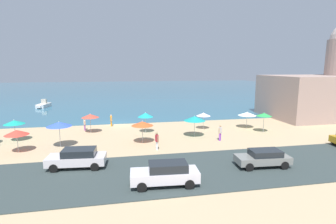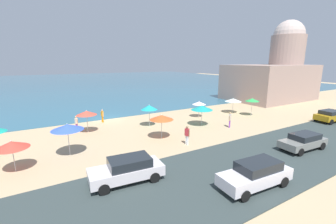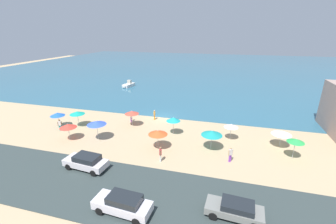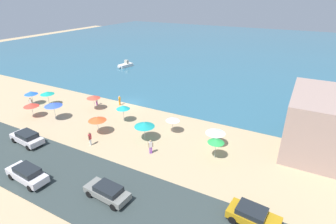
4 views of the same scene
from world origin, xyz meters
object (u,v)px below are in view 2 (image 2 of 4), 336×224
object	(u,v)px
beach_umbrella_6	(87,113)
parked_car_1	(303,141)
beach_umbrella_5	(161,117)
bather_2	(230,119)
parked_car_3	(331,116)
beach_umbrella_0	(12,145)
beach_umbrella_9	(233,100)
bather_4	(76,122)
harbor_fortress	(276,73)
beach_umbrella_1	(202,108)
bather_0	(102,115)
parked_car_2	(127,169)
beach_umbrella_2	(199,103)
beach_umbrella_10	(149,107)
bather_3	(187,134)
parked_car_0	(256,174)
beach_umbrella_3	(67,127)
beach_umbrella_4	(252,100)

from	to	relation	value
beach_umbrella_6	parked_car_1	distance (m)	20.23
beach_umbrella_5	bather_2	world-z (taller)	beach_umbrella_5
parked_car_3	beach_umbrella_0	bearing A→B (deg)	171.77
beach_umbrella_9	parked_car_1	xyz separation A→B (m)	(-5.33, -12.85, -1.09)
bather_4	harbor_fortress	xyz separation A→B (m)	(37.28, 2.41, 4.06)
beach_umbrella_1	bather_0	size ratio (longest dim) A/B	1.55
beach_umbrella_9	parked_car_2	xyz separation A→B (m)	(-19.76, -10.22, -1.02)
beach_umbrella_9	harbor_fortress	size ratio (longest dim) A/B	0.15
beach_umbrella_2	parked_car_2	size ratio (longest dim) A/B	0.48
beach_umbrella_0	beach_umbrella_10	distance (m)	13.51
bather_3	parked_car_0	bearing A→B (deg)	-94.51
beach_umbrella_1	bather_3	bearing A→B (deg)	-140.46
beach_umbrella_3	parked_car_3	xyz separation A→B (m)	(28.65, -5.62, -1.49)
beach_umbrella_4	parked_car_1	xyz separation A→B (m)	(-6.21, -10.33, -1.40)
bather_2	beach_umbrella_3	bearing A→B (deg)	176.62
beach_umbrella_3	beach_umbrella_9	size ratio (longest dim) A/B	1.13
beach_umbrella_0	parked_car_2	distance (m)	8.04
beach_umbrella_2	parked_car_0	size ratio (longest dim) A/B	0.47
beach_umbrella_4	beach_umbrella_5	distance (m)	15.04
parked_car_0	parked_car_3	world-z (taller)	parked_car_0
parked_car_1	beach_umbrella_9	bearing A→B (deg)	67.48
beach_umbrella_3	beach_umbrella_5	size ratio (longest dim) A/B	1.10
bather_0	parked_car_2	size ratio (longest dim) A/B	0.35
beach_umbrella_4	bather_2	distance (m)	7.19
beach_umbrella_4	beach_umbrella_5	bearing A→B (deg)	-173.31
bather_4	harbor_fortress	bearing A→B (deg)	3.69
beach_umbrella_1	bather_3	size ratio (longest dim) A/B	1.42
beach_umbrella_5	bather_3	distance (m)	3.06
beach_umbrella_9	bather_4	distance (m)	20.84
beach_umbrella_0	beach_umbrella_10	world-z (taller)	beach_umbrella_10
beach_umbrella_0	bather_3	bearing A→B (deg)	-8.40
beach_umbrella_5	harbor_fortress	distance (m)	32.21
beach_umbrella_3	harbor_fortress	world-z (taller)	harbor_fortress
parked_car_3	harbor_fortress	size ratio (longest dim) A/B	0.26
beach_umbrella_5	parked_car_3	xyz separation A→B (m)	(20.46, -5.39, -1.26)
beach_umbrella_2	bather_0	bearing A→B (deg)	161.09
beach_umbrella_1	parked_car_1	xyz separation A→B (m)	(2.63, -10.06, -1.32)
beach_umbrella_0	bather_4	size ratio (longest dim) A/B	1.39
beach_umbrella_3	beach_umbrella_9	world-z (taller)	beach_umbrella_3
beach_umbrella_1	parked_car_2	distance (m)	14.00
bather_0	beach_umbrella_4	bearing A→B (deg)	-20.77
beach_umbrella_0	beach_umbrella_9	xyz separation A→B (m)	(25.80, 5.00, -0.02)
parked_car_0	beach_umbrella_9	bearing A→B (deg)	47.20
beach_umbrella_0	parked_car_0	size ratio (longest dim) A/B	0.48
bather_4	parked_car_2	bearing A→B (deg)	-86.09
beach_umbrella_0	parked_car_3	bearing A→B (deg)	-8.23
beach_umbrella_5	parked_car_1	world-z (taller)	beach_umbrella_5
beach_umbrella_3	bather_4	xyz separation A→B (m)	(1.60, 6.72, -1.43)
beach_umbrella_3	beach_umbrella_6	xyz separation A→B (m)	(2.46, 5.29, -0.22)
beach_umbrella_10	parked_car_1	bearing A→B (deg)	-58.33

